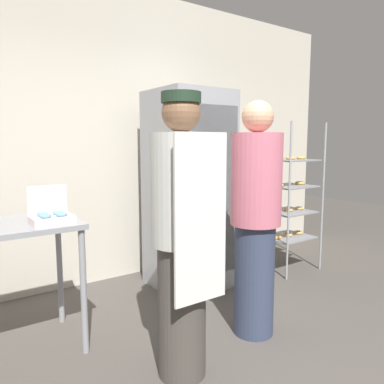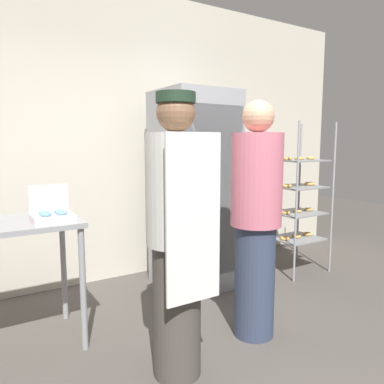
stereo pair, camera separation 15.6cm
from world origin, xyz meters
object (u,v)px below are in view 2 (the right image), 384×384
Objects in this scene: donut_box at (52,215)px; baking_rack at (298,199)px; person_baker at (177,234)px; person_customer at (256,219)px; refrigerator at (195,190)px.

baking_rack is at bearing 5.06° from donut_box.
person_baker is at bearing -51.97° from donut_box.
person_customer is (0.73, 0.12, -0.01)m from person_baker.
donut_box is 0.15× the size of person_customer.
donut_box is at bearing -174.94° from baking_rack.
donut_box is 0.91m from person_baker.
person_baker is 0.74m from person_customer.
person_customer is at bearing 9.13° from person_baker.
refrigerator is 1.12× the size of person_baker.
refrigerator is 1.11m from person_customer.
person_customer is (1.29, -0.60, -0.07)m from donut_box.
person_customer reaches higher than donut_box.
refrigerator reaches higher than person_customer.
refrigerator is 1.11× the size of person_customer.
person_baker is at bearing -126.58° from refrigerator.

